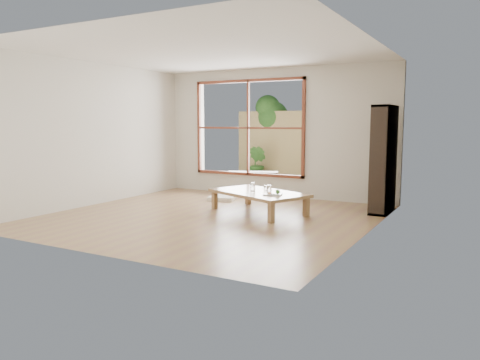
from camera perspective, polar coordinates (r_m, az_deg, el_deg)
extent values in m
plane|color=#926649|center=(7.60, -3.52, -4.46)|extent=(5.00, 5.00, 0.00)
cube|color=#AD7E54|center=(7.85, 2.27, -1.60)|extent=(1.87, 1.49, 0.05)
cube|color=#AD7E54|center=(8.23, -3.11, -2.48)|extent=(0.11, 0.11, 0.31)
cube|color=#AD7E54|center=(8.68, 0.99, -1.97)|extent=(0.11, 0.11, 0.31)
cube|color=#AD7E54|center=(7.09, 3.83, -4.02)|extent=(0.11, 0.11, 0.31)
cube|color=#AD7E54|center=(7.61, 8.08, -3.31)|extent=(0.11, 0.11, 0.31)
cube|color=white|center=(9.24, -2.10, -2.17)|extent=(0.59, 0.59, 0.07)
cube|color=black|center=(8.18, 17.09, 2.41)|extent=(0.29, 0.81, 1.79)
cylinder|color=silver|center=(7.86, 1.55, -0.86)|extent=(0.08, 0.08, 0.15)
cylinder|color=silver|center=(7.82, 3.59, -1.04)|extent=(0.08, 0.08, 0.11)
cylinder|color=silver|center=(7.99, 3.15, -0.97)|extent=(0.07, 0.07, 0.08)
cylinder|color=silver|center=(8.00, 1.61, -0.93)|extent=(0.07, 0.07, 0.09)
cube|color=white|center=(7.49, 4.00, -1.77)|extent=(0.32, 0.26, 0.02)
sphere|color=#3A6C2B|center=(7.49, 4.63, -1.43)|extent=(0.07, 0.07, 0.07)
cube|color=orange|center=(7.46, 3.66, -1.63)|extent=(0.06, 0.05, 0.03)
cube|color=beige|center=(7.54, 3.61, -1.56)|extent=(0.07, 0.06, 0.02)
cylinder|color=silver|center=(7.42, 4.02, -1.73)|extent=(0.16, 0.05, 0.01)
cube|color=#3D352C|center=(10.97, 3.80, -0.92)|extent=(2.80, 2.00, 0.05)
cube|color=black|center=(10.77, 1.58, 0.91)|extent=(1.19, 0.74, 0.05)
cube|color=black|center=(10.73, -1.33, -0.10)|extent=(0.08, 0.08, 0.32)
cube|color=black|center=(10.98, -1.14, 0.07)|extent=(0.08, 0.08, 0.32)
cube|color=black|center=(10.63, 4.39, -0.18)|extent=(0.08, 0.08, 0.32)
cube|color=black|center=(10.88, 4.45, -0.02)|extent=(0.08, 0.08, 0.32)
cube|color=tan|center=(11.80, 5.90, 4.00)|extent=(2.80, 0.06, 1.80)
imported|color=#305B21|center=(11.15, 10.09, 1.61)|extent=(0.89, 0.79, 0.91)
imported|color=#305B21|center=(11.79, 2.15, 1.98)|extent=(0.62, 0.57, 0.90)
cylinder|color=#4C3D2D|center=(12.36, 3.44, 3.70)|extent=(0.14, 0.14, 1.60)
sphere|color=#305B21|center=(12.29, 3.98, 7.64)|extent=(0.84, 0.84, 0.84)
sphere|color=#305B21|center=(12.48, 3.00, 6.72)|extent=(0.70, 0.70, 0.70)
sphere|color=#305B21|center=(12.24, 3.40, 8.82)|extent=(0.64, 0.64, 0.64)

